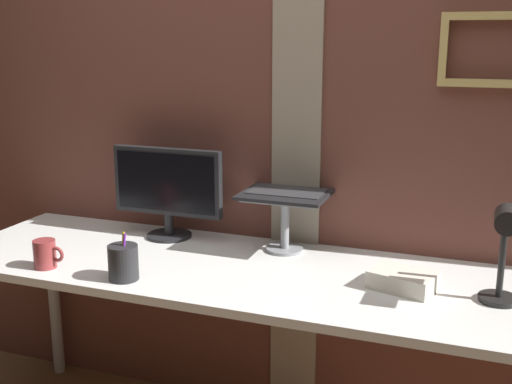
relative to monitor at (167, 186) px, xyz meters
name	(u,v)px	position (x,y,z in m)	size (l,w,h in m)	color
brick_wall_back	(284,99)	(0.42, 0.18, 0.34)	(3.14, 0.16, 2.62)	brown
desk	(246,286)	(0.42, -0.22, -0.28)	(2.24, 0.68, 0.76)	white
monitor	(167,186)	(0.00, 0.00, 0.00)	(0.46, 0.18, 0.36)	black
laptop_stand	(285,214)	(0.49, 0.00, -0.06)	(0.28, 0.22, 0.21)	gray
laptop	(291,177)	(0.49, 0.07, 0.06)	(0.32, 0.31, 0.23)	black
desk_lamp	(504,245)	(1.24, -0.27, -0.01)	(0.12, 0.20, 0.32)	black
pen_cup	(123,262)	(0.08, -0.46, -0.15)	(0.10, 0.10, 0.16)	#262628
coffee_mug	(45,254)	(-0.24, -0.46, -0.16)	(0.12, 0.08, 0.10)	maroon
paper_clutter_stack	(403,280)	(0.96, -0.22, -0.18)	(0.20, 0.14, 0.06)	silver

